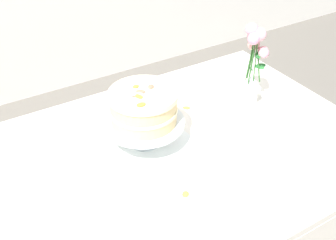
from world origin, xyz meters
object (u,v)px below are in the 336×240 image
object	(u,v)px
dining_table	(184,168)
flower_vase	(253,66)
cake_stand	(144,125)
teacup	(334,156)
layer_cake	(143,107)

from	to	relation	value
dining_table	flower_vase	bearing A→B (deg)	16.98
cake_stand	teacup	xyz separation A→B (m)	(0.51, -0.43, -0.06)
flower_vase	teacup	xyz separation A→B (m)	(0.01, -0.44, -0.15)
cake_stand	layer_cake	bearing A→B (deg)	-129.02
dining_table	cake_stand	world-z (taller)	cake_stand
dining_table	flower_vase	size ratio (longest dim) A/B	3.96
flower_vase	teacup	world-z (taller)	flower_vase
layer_cake	teacup	world-z (taller)	layer_cake
dining_table	flower_vase	xyz separation A→B (m)	(0.40, 0.12, 0.26)
cake_stand	layer_cake	distance (m)	0.08
cake_stand	layer_cake	size ratio (longest dim) A/B	1.20
layer_cake	dining_table	bearing A→B (deg)	-47.34
layer_cake	flower_vase	xyz separation A→B (m)	(0.50, 0.01, 0.01)
dining_table	teacup	distance (m)	0.53
flower_vase	dining_table	bearing A→B (deg)	-163.02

